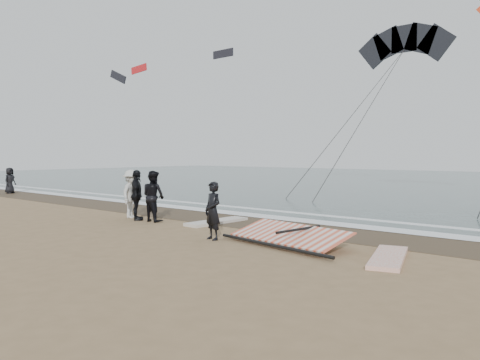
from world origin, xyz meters
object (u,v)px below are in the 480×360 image
(man_main, at_px, (213,211))
(sail_rig, at_px, (290,237))
(board_white, at_px, (389,257))
(board_cream, at_px, (217,222))

(man_main, height_order, sail_rig, man_main)
(sail_rig, bearing_deg, board_white, -2.50)
(board_white, bearing_deg, board_cream, 150.35)
(board_cream, height_order, sail_rig, sail_rig)
(board_white, xyz_separation_m, sail_rig, (-2.80, 0.12, 0.14))
(man_main, relative_size, board_white, 0.67)
(board_cream, xyz_separation_m, sail_rig, (4.08, -1.50, 0.14))
(board_cream, distance_m, sail_rig, 4.35)
(board_white, height_order, board_cream, board_cream)
(board_cream, bearing_deg, sail_rig, -17.00)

